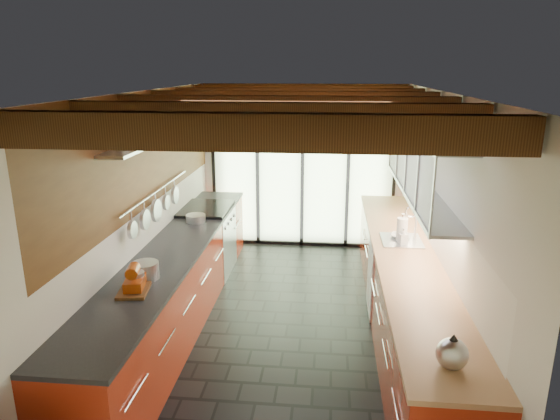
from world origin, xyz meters
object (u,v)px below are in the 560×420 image
object	(u,v)px
paper_towel	(402,230)
bowl	(400,236)
stand_mixer	(135,280)
kettle	(452,352)
soap_bottle	(403,237)

from	to	relation	value
paper_towel	bowl	world-z (taller)	paper_towel
stand_mixer	kettle	size ratio (longest dim) A/B	1.03
stand_mixer	soap_bottle	size ratio (longest dim) A/B	1.54
stand_mixer	paper_towel	size ratio (longest dim) A/B	0.91
stand_mixer	kettle	distance (m)	2.71
kettle	paper_towel	size ratio (longest dim) A/B	0.88
kettle	paper_towel	world-z (taller)	paper_towel
soap_bottle	paper_towel	bearing A→B (deg)	90.00
kettle	soap_bottle	distance (m)	2.39
kettle	paper_towel	xyz separation A→B (m)	(0.00, 2.50, 0.03)
kettle	stand_mixer	bearing A→B (deg)	159.72
stand_mixer	bowl	bearing A→B (deg)	33.15
soap_bottle	stand_mixer	bearing A→B (deg)	-150.32
kettle	bowl	bearing A→B (deg)	90.00
kettle	bowl	size ratio (longest dim) A/B	1.33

